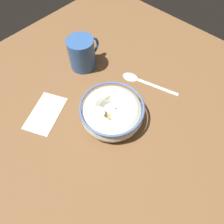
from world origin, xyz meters
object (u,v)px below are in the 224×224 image
object	(u,v)px
cereal_bowl	(112,112)
coffee_mug	(82,53)
spoon	(137,79)
folded_napkin	(45,113)

from	to	relation	value
cereal_bowl	coffee_mug	distance (cm)	21.35
spoon	folded_napkin	xyz separation A→B (cm)	(-25.95, 10.81, -0.19)
cereal_bowl	spoon	distance (cm)	15.51
coffee_mug	folded_napkin	bearing A→B (deg)	-164.31
cereal_bowl	coffee_mug	bearing A→B (deg)	67.06
spoon	cereal_bowl	bearing A→B (deg)	-167.30
cereal_bowl	folded_napkin	xyz separation A→B (cm)	(-11.04, 14.17, -2.84)
spoon	coffee_mug	size ratio (longest dim) A/B	1.58
spoon	coffee_mug	bearing A→B (deg)	112.18
spoon	folded_napkin	distance (cm)	28.11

